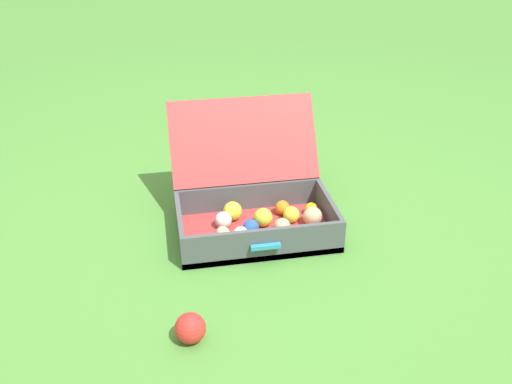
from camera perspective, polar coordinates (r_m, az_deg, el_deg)
The scene contains 3 objects.
ground_plane at distance 2.25m, azimuth 0.50°, elevation -4.84°, with size 16.00×16.00×0.00m, color #4C8C38.
open_suitcase at distance 2.28m, azimuth -0.09°, elevation -1.18°, with size 0.61×0.59×0.44m.
stray_ball_on_grass at distance 1.80m, azimuth -6.51°, elevation -13.23°, with size 0.10×0.10×0.10m, color red.
Camera 1 is at (-0.36, -1.83, 1.25)m, focal length 40.47 mm.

